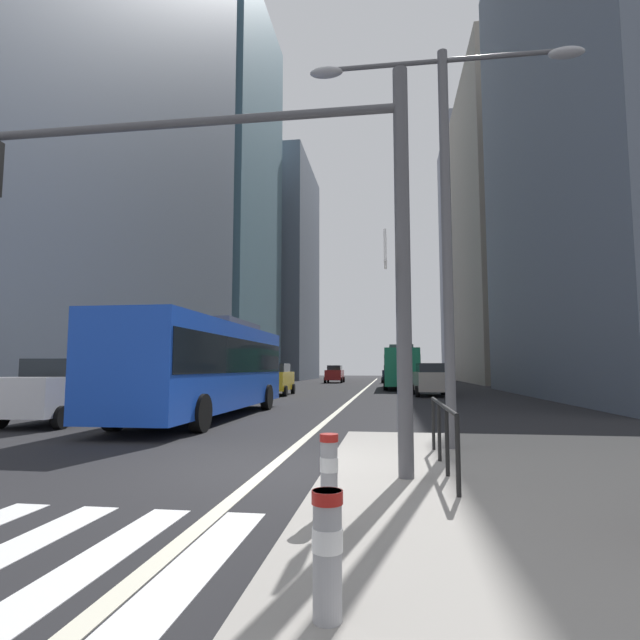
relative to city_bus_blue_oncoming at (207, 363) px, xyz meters
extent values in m
plane|color=black|center=(4.11, 12.00, -1.84)|extent=(160.00, 160.00, 0.00)
cube|color=silver|center=(3.56, -12.00, -1.83)|extent=(0.45, 3.20, 0.01)
cube|color=silver|center=(4.46, -12.00, -1.83)|extent=(0.45, 3.20, 0.01)
cube|color=silver|center=(5.36, -12.00, -1.83)|extent=(0.45, 3.20, 0.01)
cube|color=silver|center=(6.26, -12.00, -1.83)|extent=(0.45, 3.20, 0.01)
cube|color=silver|center=(7.16, -12.00, -1.83)|extent=(0.45, 3.20, 0.01)
cube|color=beige|center=(4.11, 22.00, -1.83)|extent=(0.20, 80.00, 0.01)
cube|color=slate|center=(-11.89, 33.52, 18.59)|extent=(10.30, 16.65, 40.85)
cube|color=slate|center=(-11.89, 54.94, 14.01)|extent=(13.30, 18.06, 31.70)
cube|color=gray|center=(21.11, 44.11, 15.94)|extent=(12.78, 25.54, 35.56)
cube|color=slate|center=(21.11, 69.46, 19.01)|extent=(10.85, 19.97, 41.69)
cube|color=blue|center=(0.00, -0.03, -0.11)|extent=(2.53, 11.18, 2.75)
cube|color=black|center=(0.00, -0.03, 0.23)|extent=(2.57, 10.95, 1.10)
cube|color=#4C4C51|center=(0.00, 1.64, 1.41)|extent=(1.76, 4.03, 0.30)
cylinder|color=black|center=(1.21, -3.60, -1.34)|extent=(0.30, 1.00, 1.00)
cylinder|color=black|center=(-1.19, -3.61, -1.34)|extent=(0.30, 1.00, 1.00)
cylinder|color=black|center=(1.19, 3.55, -1.34)|extent=(0.30, 1.00, 1.00)
cylinder|color=black|center=(-1.21, 3.54, -1.34)|extent=(0.30, 1.00, 1.00)
cube|color=silver|center=(-3.80, -2.03, -0.97)|extent=(1.95, 4.37, 1.10)
cube|color=black|center=(-3.81, -1.88, -0.16)|extent=(1.58, 2.38, 0.52)
cylinder|color=black|center=(-2.84, -3.45, -1.52)|extent=(0.24, 0.65, 0.64)
cylinder|color=black|center=(-2.95, -0.53, -1.52)|extent=(0.24, 0.65, 0.64)
cylinder|color=black|center=(-4.77, -0.60, -1.52)|extent=(0.24, 0.65, 0.64)
cube|color=#198456|center=(6.94, 24.63, -0.11)|extent=(2.57, 10.70, 2.75)
cube|color=black|center=(6.94, 24.63, 0.23)|extent=(2.60, 10.48, 1.10)
cube|color=#4C4C51|center=(6.95, 23.03, 1.41)|extent=(1.77, 3.86, 0.30)
cylinder|color=black|center=(5.71, 28.04, -1.34)|extent=(0.31, 1.00, 1.00)
cylinder|color=black|center=(8.11, 28.06, -1.34)|extent=(0.31, 1.00, 1.00)
cylinder|color=black|center=(5.76, 21.21, -1.34)|extent=(0.31, 1.00, 1.00)
cylinder|color=black|center=(8.16, 21.22, -1.34)|extent=(0.31, 1.00, 1.00)
cube|color=gold|center=(-0.96, 14.11, -0.97)|extent=(1.94, 4.44, 1.10)
cube|color=black|center=(-0.96, 14.26, -0.16)|extent=(1.58, 2.42, 0.52)
cylinder|color=black|center=(0.01, 12.66, -1.52)|extent=(0.24, 0.65, 0.64)
cylinder|color=black|center=(-1.81, 12.59, -1.52)|extent=(0.24, 0.65, 0.64)
cylinder|color=black|center=(-0.10, 15.63, -1.52)|extent=(0.24, 0.65, 0.64)
cylinder|color=black|center=(-1.92, 15.56, -1.52)|extent=(0.24, 0.65, 0.64)
cube|color=#232838|center=(6.23, 40.76, -0.97)|extent=(1.98, 4.15, 1.10)
cube|color=black|center=(6.23, 40.61, -0.16)|extent=(1.60, 2.27, 0.52)
cylinder|color=black|center=(5.39, 42.19, -1.52)|extent=(0.25, 0.65, 0.64)
cylinder|color=black|center=(7.21, 42.10, -1.52)|extent=(0.25, 0.65, 0.64)
cylinder|color=black|center=(5.26, 39.43, -1.52)|extent=(0.25, 0.65, 0.64)
cylinder|color=black|center=(7.07, 39.34, -1.52)|extent=(0.25, 0.65, 0.64)
cube|color=#B2A899|center=(8.48, 14.37, -0.97)|extent=(1.95, 4.19, 1.10)
cube|color=black|center=(8.49, 14.22, -0.16)|extent=(1.59, 2.29, 0.52)
cylinder|color=black|center=(7.51, 15.74, -1.52)|extent=(0.25, 0.65, 0.64)
cylinder|color=black|center=(9.33, 15.81, -1.52)|extent=(0.25, 0.65, 0.64)
cylinder|color=black|center=(7.63, 12.93, -1.52)|extent=(0.25, 0.65, 0.64)
cylinder|color=black|center=(9.45, 13.01, -1.52)|extent=(0.25, 0.65, 0.64)
cube|color=maroon|center=(-0.10, 39.95, -0.97)|extent=(1.84, 4.59, 1.10)
cube|color=black|center=(-0.10, 40.10, -0.16)|extent=(1.53, 2.49, 0.52)
cylinder|color=black|center=(0.83, 38.41, -1.52)|extent=(0.23, 0.64, 0.64)
cylinder|color=black|center=(-0.99, 38.38, -1.52)|extent=(0.23, 0.64, 0.64)
cylinder|color=black|center=(0.79, 41.51, -1.52)|extent=(0.23, 0.64, 0.64)
cylinder|color=black|center=(-1.03, 41.49, -1.52)|extent=(0.23, 0.64, 0.64)
cylinder|color=#515156|center=(6.32, -8.95, 1.31)|extent=(0.22, 0.22, 6.00)
cylinder|color=#515156|center=(2.89, -8.95, 3.71)|extent=(6.86, 0.14, 0.14)
cube|color=white|center=(6.07, -9.13, 1.51)|extent=(0.04, 0.60, 0.44)
cylinder|color=#56565B|center=(7.26, -6.24, 2.31)|extent=(0.20, 0.20, 8.00)
cylinder|color=#56565B|center=(6.06, -6.24, 6.11)|extent=(2.40, 0.10, 0.10)
ellipsoid|color=#B2B2B7|center=(4.86, -6.24, 6.06)|extent=(0.70, 0.32, 0.20)
cylinder|color=#56565B|center=(8.46, -6.24, 6.11)|extent=(2.40, 0.10, 0.10)
ellipsoid|color=#B2B2B7|center=(9.66, -6.24, 6.06)|extent=(0.70, 0.32, 0.20)
cylinder|color=#99999E|center=(5.72, -13.00, -1.30)|extent=(0.18, 0.18, 0.77)
cylinder|color=white|center=(5.72, -13.00, -1.21)|extent=(0.19, 0.19, 0.14)
cylinder|color=#B21E19|center=(5.72, -13.00, -0.96)|extent=(0.20, 0.20, 0.08)
cylinder|color=#99999E|center=(5.47, -10.83, -1.27)|extent=(0.18, 0.18, 0.83)
cylinder|color=white|center=(5.47, -10.83, -1.17)|extent=(0.19, 0.19, 0.15)
cylinder|color=#B21E19|center=(5.47, -10.83, -0.90)|extent=(0.20, 0.20, 0.08)
cylinder|color=black|center=(6.91, -9.90, -1.21)|extent=(0.06, 0.06, 0.95)
cylinder|color=black|center=(6.91, -8.75, -1.21)|extent=(0.06, 0.06, 0.95)
cylinder|color=black|center=(6.91, -7.60, -1.21)|extent=(0.06, 0.06, 0.95)
cylinder|color=black|center=(6.91, -6.46, -1.21)|extent=(0.06, 0.06, 0.95)
cylinder|color=black|center=(6.91, -8.18, -0.74)|extent=(0.06, 3.44, 0.06)
camera|label=1|loc=(6.12, -16.14, -0.16)|focal=27.96mm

